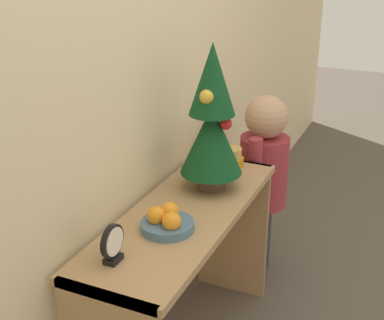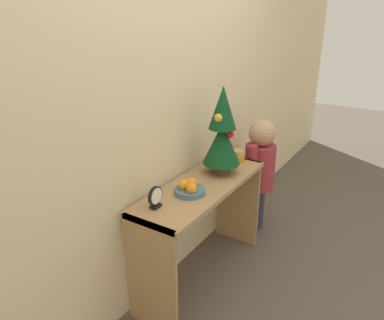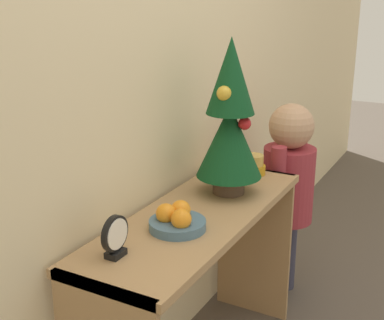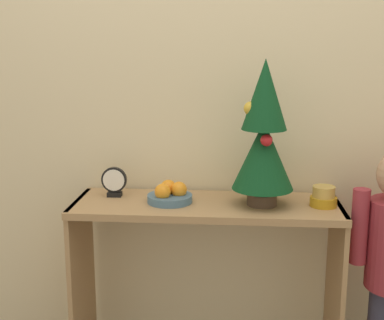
# 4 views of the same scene
# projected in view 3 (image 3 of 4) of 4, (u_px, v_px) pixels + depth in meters

# --- Properties ---
(back_wall) EXTENTS (7.00, 0.05, 2.50)m
(back_wall) POSITION_uv_depth(u_px,v_px,m) (138.00, 62.00, 1.87)
(back_wall) COLOR beige
(back_wall) RESTS_ON ground_plane
(console_table) EXTENTS (1.14, 0.39, 0.73)m
(console_table) POSITION_uv_depth(u_px,v_px,m) (198.00, 254.00, 1.98)
(console_table) COLOR tan
(console_table) RESTS_ON ground_plane
(mini_tree) EXTENTS (0.26, 0.26, 0.61)m
(mini_tree) POSITION_uv_depth(u_px,v_px,m) (230.00, 120.00, 2.03)
(mini_tree) COLOR #4C3828
(mini_tree) RESTS_ON console_table
(fruit_bowl) EXTENTS (0.19, 0.19, 0.09)m
(fruit_bowl) POSITION_uv_depth(u_px,v_px,m) (177.00, 220.00, 1.78)
(fruit_bowl) COLOR #476B84
(fruit_bowl) RESTS_ON console_table
(singing_bowl) EXTENTS (0.11, 0.11, 0.09)m
(singing_bowl) POSITION_uv_depth(u_px,v_px,m) (253.00, 165.00, 2.32)
(singing_bowl) COLOR #B78419
(singing_bowl) RESTS_ON console_table
(desk_clock) EXTENTS (0.11, 0.04, 0.13)m
(desk_clock) POSITION_uv_depth(u_px,v_px,m) (115.00, 237.00, 1.59)
(desk_clock) COLOR black
(desk_clock) RESTS_ON console_table
(child_figure) EXTENTS (0.39, 0.25, 0.99)m
(child_figure) POSITION_uv_depth(u_px,v_px,m) (288.00, 181.00, 2.58)
(child_figure) COLOR #38384C
(child_figure) RESTS_ON ground_plane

